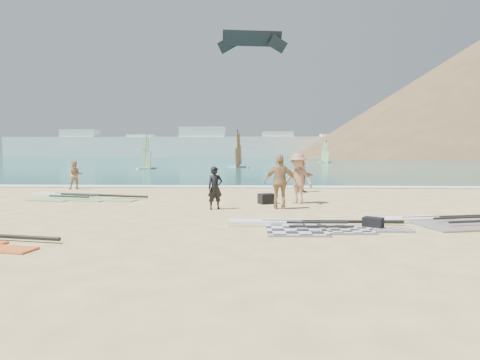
{
  "coord_description": "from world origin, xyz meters",
  "views": [
    {
      "loc": [
        1.13,
        -10.69,
        2.03
      ],
      "look_at": [
        0.57,
        4.0,
        1.0
      ],
      "focal_mm": 30.0,
      "sensor_mm": 36.0,
      "label": 1
    }
  ],
  "objects_px": {
    "rig_orange": "(445,222)",
    "beachgoer_right": "(302,177)",
    "beachgoer_back": "(280,182)",
    "rig_grey": "(301,226)",
    "gear_bag_far": "(373,223)",
    "rig_green": "(72,197)",
    "gear_bag_near": "(267,199)",
    "person_wetsuit": "(215,188)",
    "beachgoer_mid": "(298,178)",
    "beachgoer_left": "(75,175)"
  },
  "relations": [
    {
      "from": "rig_orange",
      "to": "beachgoer_right",
      "type": "xyz_separation_m",
      "value": [
        -3.07,
        8.83,
        0.73
      ]
    },
    {
      "from": "beachgoer_back",
      "to": "rig_grey",
      "type": "bearing_deg",
      "value": 96.06
    },
    {
      "from": "rig_grey",
      "to": "gear_bag_far",
      "type": "distance_m",
      "value": 1.9
    },
    {
      "from": "rig_green",
      "to": "gear_bag_far",
      "type": "relative_size",
      "value": 11.64
    },
    {
      "from": "gear_bag_near",
      "to": "beachgoer_back",
      "type": "xyz_separation_m",
      "value": [
        0.43,
        -1.41,
        0.77
      ]
    },
    {
      "from": "rig_grey",
      "to": "rig_orange",
      "type": "xyz_separation_m",
      "value": [
        4.18,
        0.84,
        0.0
      ]
    },
    {
      "from": "rig_grey",
      "to": "person_wetsuit",
      "type": "distance_m",
      "value": 4.35
    },
    {
      "from": "gear_bag_near",
      "to": "beachgoer_back",
      "type": "distance_m",
      "value": 1.66
    },
    {
      "from": "rig_orange",
      "to": "gear_bag_near",
      "type": "xyz_separation_m",
      "value": [
        -4.95,
        4.13,
        0.15
      ]
    },
    {
      "from": "person_wetsuit",
      "to": "beachgoer_mid",
      "type": "xyz_separation_m",
      "value": [
        3.09,
        1.7,
        0.23
      ]
    },
    {
      "from": "rig_grey",
      "to": "beachgoer_mid",
      "type": "relative_size",
      "value": 2.44
    },
    {
      "from": "gear_bag_far",
      "to": "beachgoer_back",
      "type": "height_order",
      "value": "beachgoer_back"
    },
    {
      "from": "rig_grey",
      "to": "person_wetsuit",
      "type": "xyz_separation_m",
      "value": [
        -2.65,
        3.37,
        0.71
      ]
    },
    {
      "from": "beachgoer_left",
      "to": "person_wetsuit",
      "type": "bearing_deg",
      "value": -63.6
    },
    {
      "from": "gear_bag_near",
      "to": "person_wetsuit",
      "type": "bearing_deg",
      "value": -139.56
    },
    {
      "from": "beachgoer_mid",
      "to": "gear_bag_near",
      "type": "bearing_deg",
      "value": -139.85
    },
    {
      "from": "rig_orange",
      "to": "beachgoer_left",
      "type": "bearing_deg",
      "value": 134.47
    },
    {
      "from": "rig_grey",
      "to": "beachgoer_mid",
      "type": "distance_m",
      "value": 5.18
    },
    {
      "from": "rig_orange",
      "to": "person_wetsuit",
      "type": "distance_m",
      "value": 7.32
    },
    {
      "from": "beachgoer_right",
      "to": "rig_orange",
      "type": "bearing_deg",
      "value": -116.34
    },
    {
      "from": "beachgoer_mid",
      "to": "person_wetsuit",
      "type": "bearing_deg",
      "value": -115.61
    },
    {
      "from": "beachgoer_left",
      "to": "beachgoer_back",
      "type": "relative_size",
      "value": 0.8
    },
    {
      "from": "beachgoer_back",
      "to": "beachgoer_mid",
      "type": "bearing_deg",
      "value": -116.76
    },
    {
      "from": "rig_orange",
      "to": "person_wetsuit",
      "type": "bearing_deg",
      "value": 147.03
    },
    {
      "from": "rig_green",
      "to": "gear_bag_near",
      "type": "distance_m",
      "value": 8.78
    },
    {
      "from": "rig_green",
      "to": "beachgoer_right",
      "type": "xyz_separation_m",
      "value": [
        10.49,
        2.95,
        0.73
      ]
    },
    {
      "from": "person_wetsuit",
      "to": "beachgoer_left",
      "type": "height_order",
      "value": "beachgoer_left"
    },
    {
      "from": "person_wetsuit",
      "to": "beachgoer_mid",
      "type": "relative_size",
      "value": 0.77
    },
    {
      "from": "beachgoer_right",
      "to": "gear_bag_far",
      "type": "bearing_deg",
      "value": -130.89
    },
    {
      "from": "beachgoer_mid",
      "to": "beachgoer_back",
      "type": "bearing_deg",
      "value": -81.76
    },
    {
      "from": "rig_grey",
      "to": "gear_bag_near",
      "type": "distance_m",
      "value": 5.04
    },
    {
      "from": "beachgoer_left",
      "to": "beachgoer_back",
      "type": "bearing_deg",
      "value": -56.13
    },
    {
      "from": "beachgoer_back",
      "to": "beachgoer_right",
      "type": "bearing_deg",
      "value": -102.87
    },
    {
      "from": "rig_grey",
      "to": "gear_bag_far",
      "type": "xyz_separation_m",
      "value": [
        1.89,
        -0.03,
        0.1
      ]
    },
    {
      "from": "gear_bag_near",
      "to": "rig_orange",
      "type": "bearing_deg",
      "value": -39.83
    },
    {
      "from": "rig_grey",
      "to": "beachgoer_left",
      "type": "bearing_deg",
      "value": 135.04
    },
    {
      "from": "gear_bag_far",
      "to": "rig_grey",
      "type": "bearing_deg",
      "value": 179.01
    },
    {
      "from": "rig_grey",
      "to": "rig_orange",
      "type": "relative_size",
      "value": 0.95
    },
    {
      "from": "gear_bag_far",
      "to": "beachgoer_right",
      "type": "xyz_separation_m",
      "value": [
        -0.78,
        9.7,
        0.63
      ]
    },
    {
      "from": "rig_grey",
      "to": "gear_bag_far",
      "type": "bearing_deg",
      "value": -1.87
    },
    {
      "from": "rig_green",
      "to": "beachgoer_left",
      "type": "height_order",
      "value": "beachgoer_left"
    },
    {
      "from": "beachgoer_left",
      "to": "rig_orange",
      "type": "bearing_deg",
      "value": -55.37
    },
    {
      "from": "person_wetsuit",
      "to": "rig_grey",
      "type": "bearing_deg",
      "value": -78.28
    },
    {
      "from": "beachgoer_mid",
      "to": "beachgoer_right",
      "type": "bearing_deg",
      "value": 117.16
    },
    {
      "from": "rig_green",
      "to": "beachgoer_mid",
      "type": "relative_size",
      "value": 2.92
    },
    {
      "from": "rig_grey",
      "to": "beachgoer_mid",
      "type": "height_order",
      "value": "beachgoer_mid"
    },
    {
      "from": "rig_green",
      "to": "beachgoer_left",
      "type": "distance_m",
      "value": 4.31
    },
    {
      "from": "rig_green",
      "to": "person_wetsuit",
      "type": "bearing_deg",
      "value": -13.27
    },
    {
      "from": "beachgoer_right",
      "to": "beachgoer_back",
      "type": "bearing_deg",
      "value": -148.91
    },
    {
      "from": "gear_bag_near",
      "to": "beachgoer_mid",
      "type": "xyz_separation_m",
      "value": [
        1.2,
        0.1,
        0.79
      ]
    }
  ]
}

